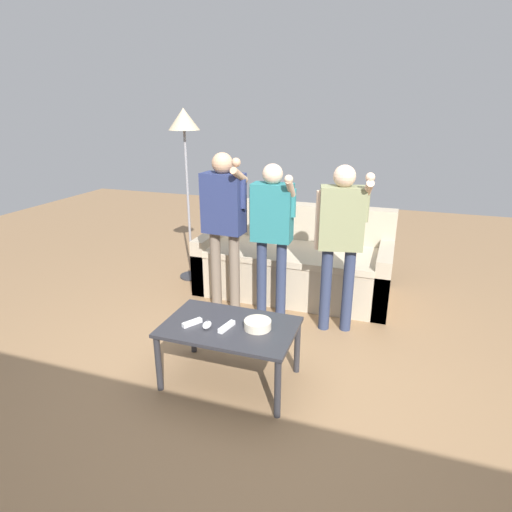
{
  "coord_description": "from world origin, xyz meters",
  "views": [
    {
      "loc": [
        0.87,
        -2.47,
        1.88
      ],
      "look_at": [
        -0.13,
        0.43,
        0.79
      ],
      "focal_mm": 29.63,
      "sensor_mm": 36.0,
      "label": 1
    }
  ],
  "objects_px": {
    "game_remote_wand_far": "(227,327)",
    "player_left": "(224,215)",
    "game_remote_nunchuk": "(207,325)",
    "coffee_table": "(230,333)",
    "snack_bowl": "(258,324)",
    "couch": "(295,263)",
    "player_right": "(341,231)",
    "game_remote_wand_near": "(192,323)",
    "player_center": "(272,224)",
    "floor_lamp": "(184,134)"
  },
  "relations": [
    {
      "from": "player_center",
      "to": "player_right",
      "type": "xyz_separation_m",
      "value": [
        0.61,
        -0.06,
        0.02
      ]
    },
    {
      "from": "couch",
      "to": "player_center",
      "type": "bearing_deg",
      "value": -95.79
    },
    {
      "from": "couch",
      "to": "game_remote_wand_near",
      "type": "relative_size",
      "value": 13.74
    },
    {
      "from": "coffee_table",
      "to": "player_center",
      "type": "bearing_deg",
      "value": 91.09
    },
    {
      "from": "snack_bowl",
      "to": "game_remote_nunchuk",
      "type": "height_order",
      "value": "snack_bowl"
    },
    {
      "from": "game_remote_wand_near",
      "to": "game_remote_wand_far",
      "type": "bearing_deg",
      "value": 5.67
    },
    {
      "from": "game_remote_wand_far",
      "to": "player_left",
      "type": "bearing_deg",
      "value": 113.42
    },
    {
      "from": "player_left",
      "to": "player_right",
      "type": "distance_m",
      "value": 1.06
    },
    {
      "from": "floor_lamp",
      "to": "player_center",
      "type": "xyz_separation_m",
      "value": [
        1.16,
        -0.63,
        -0.72
      ]
    },
    {
      "from": "floor_lamp",
      "to": "player_right",
      "type": "relative_size",
      "value": 1.29
    },
    {
      "from": "snack_bowl",
      "to": "floor_lamp",
      "type": "height_order",
      "value": "floor_lamp"
    },
    {
      "from": "couch",
      "to": "snack_bowl",
      "type": "height_order",
      "value": "couch"
    },
    {
      "from": "coffee_table",
      "to": "player_left",
      "type": "xyz_separation_m",
      "value": [
        -0.47,
        1.03,
        0.56
      ]
    },
    {
      "from": "snack_bowl",
      "to": "player_left",
      "type": "xyz_separation_m",
      "value": [
        -0.67,
        1.01,
        0.47
      ]
    },
    {
      "from": "snack_bowl",
      "to": "couch",
      "type": "bearing_deg",
      "value": 95.16
    },
    {
      "from": "game_remote_wand_near",
      "to": "game_remote_wand_far",
      "type": "xyz_separation_m",
      "value": [
        0.25,
        0.02,
        -0.0
      ]
    },
    {
      "from": "snack_bowl",
      "to": "player_center",
      "type": "bearing_deg",
      "value": 101.84
    },
    {
      "from": "snack_bowl",
      "to": "player_right",
      "type": "height_order",
      "value": "player_right"
    },
    {
      "from": "couch",
      "to": "player_right",
      "type": "bearing_deg",
      "value": -52.4
    },
    {
      "from": "coffee_table",
      "to": "game_remote_wand_near",
      "type": "distance_m",
      "value": 0.27
    },
    {
      "from": "couch",
      "to": "floor_lamp",
      "type": "distance_m",
      "value": 1.79
    },
    {
      "from": "game_remote_nunchuk",
      "to": "game_remote_wand_near",
      "type": "relative_size",
      "value": 0.61
    },
    {
      "from": "coffee_table",
      "to": "game_remote_wand_near",
      "type": "height_order",
      "value": "game_remote_wand_near"
    },
    {
      "from": "floor_lamp",
      "to": "player_center",
      "type": "distance_m",
      "value": 1.5
    },
    {
      "from": "snack_bowl",
      "to": "game_remote_nunchuk",
      "type": "relative_size",
      "value": 2.13
    },
    {
      "from": "player_left",
      "to": "player_center",
      "type": "distance_m",
      "value": 0.45
    },
    {
      "from": "snack_bowl",
      "to": "player_right",
      "type": "relative_size",
      "value": 0.13
    },
    {
      "from": "snack_bowl",
      "to": "player_left",
      "type": "height_order",
      "value": "player_left"
    },
    {
      "from": "snack_bowl",
      "to": "game_remote_wand_far",
      "type": "distance_m",
      "value": 0.21
    },
    {
      "from": "floor_lamp",
      "to": "player_left",
      "type": "distance_m",
      "value": 1.17
    },
    {
      "from": "floor_lamp",
      "to": "game_remote_wand_far",
      "type": "xyz_separation_m",
      "value": [
        1.18,
        -1.74,
        -1.15
      ]
    },
    {
      "from": "player_center",
      "to": "game_remote_wand_far",
      "type": "relative_size",
      "value": 8.68
    },
    {
      "from": "floor_lamp",
      "to": "player_center",
      "type": "height_order",
      "value": "floor_lamp"
    },
    {
      "from": "player_center",
      "to": "player_right",
      "type": "relative_size",
      "value": 0.98
    },
    {
      "from": "game_remote_wand_far",
      "to": "game_remote_nunchuk",
      "type": "bearing_deg",
      "value": -164.77
    },
    {
      "from": "game_remote_wand_near",
      "to": "game_remote_wand_far",
      "type": "relative_size",
      "value": 0.87
    },
    {
      "from": "couch",
      "to": "game_remote_nunchuk",
      "type": "distance_m",
      "value": 1.81
    },
    {
      "from": "game_remote_nunchuk",
      "to": "player_left",
      "type": "bearing_deg",
      "value": 106.83
    },
    {
      "from": "player_left",
      "to": "player_right",
      "type": "bearing_deg",
      "value": -1.65
    },
    {
      "from": "couch",
      "to": "game_remote_wand_far",
      "type": "relative_size",
      "value": 11.95
    },
    {
      "from": "coffee_table",
      "to": "game_remote_wand_far",
      "type": "distance_m",
      "value": 0.09
    },
    {
      "from": "coffee_table",
      "to": "player_left",
      "type": "relative_size",
      "value": 0.61
    },
    {
      "from": "coffee_table",
      "to": "couch",
      "type": "bearing_deg",
      "value": 88.48
    },
    {
      "from": "game_remote_nunchuk",
      "to": "player_left",
      "type": "relative_size",
      "value": 0.06
    },
    {
      "from": "player_right",
      "to": "game_remote_wand_near",
      "type": "bearing_deg",
      "value": -128.12
    },
    {
      "from": "game_remote_nunchuk",
      "to": "player_center",
      "type": "relative_size",
      "value": 0.06
    },
    {
      "from": "coffee_table",
      "to": "floor_lamp",
      "type": "xyz_separation_m",
      "value": [
        -1.18,
        1.69,
        1.22
      ]
    },
    {
      "from": "floor_lamp",
      "to": "player_right",
      "type": "distance_m",
      "value": 2.02
    },
    {
      "from": "couch",
      "to": "coffee_table",
      "type": "relative_size",
      "value": 2.14
    },
    {
      "from": "coffee_table",
      "to": "player_right",
      "type": "relative_size",
      "value": 0.63
    }
  ]
}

